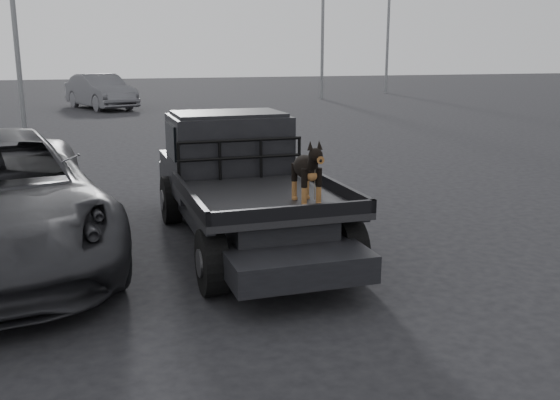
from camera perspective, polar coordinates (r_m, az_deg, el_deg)
name	(u,v)px	position (r m, az deg, el deg)	size (l,w,h in m)	color
ground	(321,280)	(7.59, 3.78, -7.32)	(120.00, 120.00, 0.00)	black
flatbed_ute	(245,213)	(8.82, -3.23, -1.21)	(2.00, 5.40, 0.92)	black
ute_cab	(228,141)	(9.55, -4.74, 5.40)	(1.72, 1.30, 0.88)	black
headache_rack	(241,160)	(8.86, -3.62, 3.70)	(1.80, 0.08, 0.55)	black
dog	(306,172)	(7.41, 2.42, 2.55)	(0.32, 0.60, 0.74)	black
distant_car_a	(101,92)	(31.48, -16.08, 9.51)	(1.74, 5.00, 1.65)	#535358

